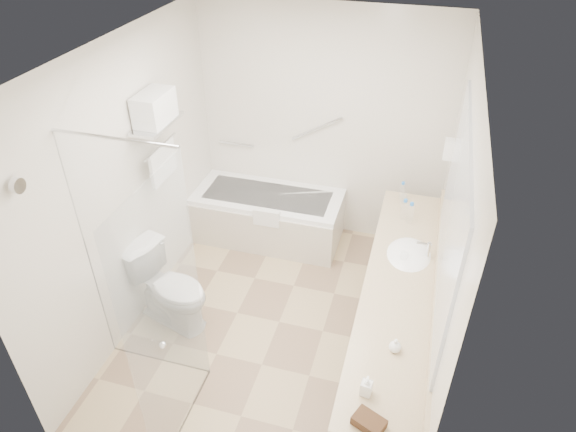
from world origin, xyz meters
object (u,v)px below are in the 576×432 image
(toilet, at_px, (170,288))
(amenity_basket, at_px, (369,422))
(water_bottle_left, at_px, (404,210))
(vanity_counter, at_px, (397,305))
(bathtub, at_px, (268,216))

(toilet, relative_size, amenity_basket, 4.28)
(amenity_basket, xyz_separation_m, water_bottle_left, (-0.01, 2.16, 0.06))
(toilet, distance_m, water_bottle_left, 2.22)
(vanity_counter, height_order, toilet, vanity_counter)
(vanity_counter, xyz_separation_m, water_bottle_left, (-0.07, 0.91, 0.30))
(vanity_counter, xyz_separation_m, toilet, (-1.97, -0.07, -0.26))
(water_bottle_left, bearing_deg, amenity_basket, -89.69)
(toilet, bearing_deg, amenity_basket, -104.33)
(bathtub, height_order, water_bottle_left, water_bottle_left)
(vanity_counter, distance_m, toilet, 1.99)
(bathtub, xyz_separation_m, amenity_basket, (1.47, -2.64, 0.60))
(bathtub, bearing_deg, amenity_basket, -60.90)
(vanity_counter, bearing_deg, water_bottle_left, 94.20)
(toilet, relative_size, water_bottle_left, 3.77)
(vanity_counter, relative_size, water_bottle_left, 13.23)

